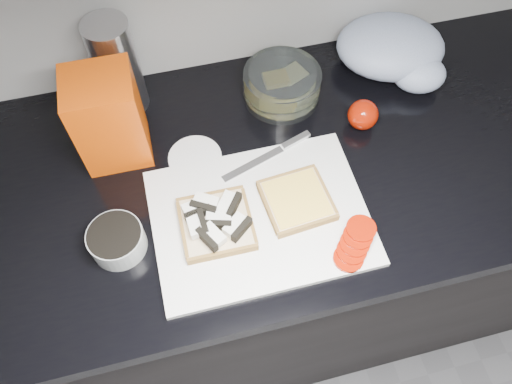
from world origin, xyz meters
TOP-DOWN VIEW (x-y plane):
  - base_cabinet at (0.00, 1.20)m, footprint 3.50×0.60m
  - countertop at (0.00, 1.20)m, footprint 3.50×0.64m
  - cutting_board at (-0.03, 1.08)m, footprint 0.40×0.30m
  - bread_left at (-0.12, 1.08)m, footprint 0.14×0.14m
  - bread_right at (0.04, 1.09)m, footprint 0.14×0.14m
  - tomato_slices at (0.11, 0.98)m, footprint 0.11×0.11m
  - knife at (0.04, 1.21)m, footprint 0.20×0.08m
  - seed_tub at (-0.30, 1.09)m, footprint 0.10×0.10m
  - tub_lid at (-0.13, 1.25)m, footprint 0.14×0.14m
  - glass_bowl at (0.09, 1.36)m, footprint 0.17×0.17m
  - bread_bag at (-0.27, 1.31)m, footprint 0.13×0.12m
  - steel_canister at (-0.24, 1.43)m, footprint 0.09×0.09m
  - grocery_bag at (0.35, 1.39)m, footprint 0.28×0.26m
  - whole_tomatoes at (0.23, 1.25)m, footprint 0.06×0.06m

SIDE VIEW (x-z plane):
  - base_cabinet at x=0.00m, z-range 0.00..0.86m
  - countertop at x=0.00m, z-range 0.86..0.90m
  - tub_lid at x=-0.13m, z-range 0.90..0.91m
  - cutting_board at x=-0.03m, z-range 0.90..0.91m
  - knife at x=0.04m, z-range 0.91..0.92m
  - bread_right at x=0.04m, z-range 0.91..0.93m
  - tomato_slices at x=0.11m, z-range 0.91..0.94m
  - bread_left at x=-0.12m, z-range 0.90..0.95m
  - seed_tub at x=-0.30m, z-range 0.90..0.95m
  - whole_tomatoes at x=0.23m, z-range 0.90..0.96m
  - glass_bowl at x=0.09m, z-range 0.90..0.97m
  - grocery_bag at x=0.35m, z-range 0.90..1.00m
  - bread_bag at x=-0.27m, z-range 0.90..1.10m
  - steel_canister at x=-0.24m, z-range 0.90..1.11m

